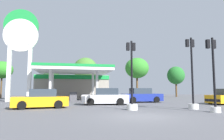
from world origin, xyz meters
name	(u,v)px	position (x,y,z in m)	size (l,w,h in m)	color
ground_plane	(139,116)	(0.00, 0.00, 0.00)	(90.00, 90.00, 0.00)	#56565B
gas_station	(72,85)	(-2.96, 22.61, 2.15)	(11.00, 14.05, 4.35)	gray
station_pole_sign	(21,42)	(-9.46, 16.14, 7.20)	(4.10, 0.56, 11.38)	white
car_1	(105,97)	(-0.20, 8.82, 0.70)	(4.54, 2.40, 1.56)	black
car_2	(41,99)	(-5.74, 6.24, 0.66)	(4.31, 2.41, 1.46)	black
car_3	(142,96)	(4.39, 11.39, 0.71)	(4.46, 2.12, 1.58)	black
traffic_signal_0	(192,85)	(5.26, 3.07, 1.78)	(0.72, 0.72, 5.30)	silver
traffic_signal_1	(214,82)	(5.28, 0.83, 1.90)	(0.65, 0.66, 4.74)	silver
traffic_signal_2	(132,88)	(0.68, 3.38, 1.51)	(0.76, 0.76, 4.89)	silver
tree_0	(2,70)	(-14.73, 27.81, 4.78)	(3.55, 3.55, 6.28)	brown
tree_1	(51,77)	(-6.59, 28.10, 3.77)	(2.88, 2.88, 5.09)	brown
tree_2	(85,69)	(-0.55, 27.14, 5.17)	(4.34, 4.34, 7.27)	brown
tree_3	(137,68)	(9.35, 27.03, 5.55)	(4.54, 4.54, 7.55)	brown
tree_4	(176,75)	(17.41, 26.72, 4.23)	(3.43, 3.43, 6.03)	brown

